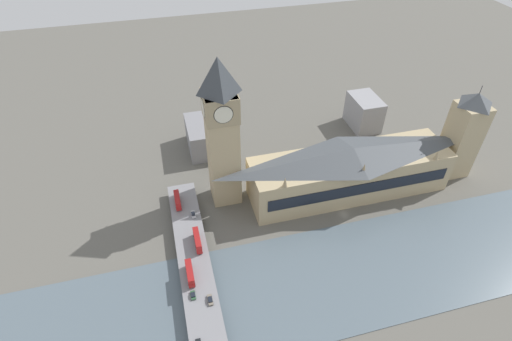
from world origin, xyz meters
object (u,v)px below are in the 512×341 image
clock_tower (222,130)px  road_bridge (201,302)px  double_decker_bus_mid (177,200)px  car_southbound_lead (193,295)px  car_southbound_mid (210,300)px  double_decker_bus_rear (190,273)px  car_northbound_mid (193,214)px  parliament_hall (350,170)px  victoria_tower (463,135)px  double_decker_bus_lead (197,240)px

clock_tower → road_bridge: (-58.95, 21.47, -36.13)m
clock_tower → road_bridge: size_ratio=0.55×
road_bridge → double_decker_bus_mid: size_ratio=12.93×
car_southbound_lead → car_southbound_mid: size_ratio=0.84×
clock_tower → road_bridge: clock_tower is taller
double_decker_bus_rear → car_northbound_mid: (33.32, -5.78, -1.82)m
parliament_hall → double_decker_bus_rear: size_ratio=8.77×
victoria_tower → car_southbound_mid: (-48.77, 139.66, -18.07)m
clock_tower → car_southbound_lead: bearing=156.9°
double_decker_bus_lead → car_southbound_lead: (-24.80, 5.49, -2.13)m
clock_tower → car_southbound_mid: size_ratio=16.03×
double_decker_bus_lead → double_decker_bus_mid: 27.49m
parliament_hall → double_decker_bus_lead: bearing=104.3°
double_decker_bus_mid → clock_tower: bearing=-78.9°
car_northbound_mid → double_decker_bus_mid: bearing=32.8°
parliament_hall → car_southbound_lead: (-45.05, 84.78, -7.75)m
road_bridge → victoria_tower: bearing=-71.6°
parliament_hall → car_northbound_mid: 79.25m
victoria_tower → car_southbound_mid: size_ratio=11.05×
road_bridge → car_southbound_lead: bearing=46.6°
parliament_hall → road_bridge: 95.37m
double_decker_bus_rear → car_southbound_mid: 14.11m
victoria_tower → car_northbound_mid: bearing=91.1°
victoria_tower → car_northbound_mid: (-2.72, 139.67, -18.00)m
car_southbound_mid → road_bridge: bearing=70.6°
clock_tower → car_southbound_mid: (-60.12, 18.15, -34.47)m
double_decker_bus_rear → clock_tower: bearing=-26.8°
double_decker_bus_lead → car_northbound_mid: (17.58, -0.46, -2.05)m
road_bridge → double_decker_bus_rear: size_ratio=11.93×
clock_tower → double_decker_bus_rear: (-47.39, 23.94, -32.59)m
double_decker_bus_rear → car_southbound_lead: 9.26m
victoria_tower → double_decker_bus_mid: victoria_tower is taller
double_decker_bus_lead → car_northbound_mid: double_decker_bus_lead is taller
road_bridge → double_decker_bus_mid: 54.41m
road_bridge → double_decker_bus_mid: (54.22, 2.71, 3.66)m
parliament_hall → car_northbound_mid: (-2.66, 78.83, -7.67)m
parliament_hall → double_decker_bus_rear: 92.13m
double_decker_bus_rear → car_northbound_mid: size_ratio=2.52×
double_decker_bus_rear → car_northbound_mid: bearing=-9.8°
double_decker_bus_mid → victoria_tower: bearing=-92.6°
parliament_hall → car_southbound_mid: 92.98m
road_bridge → car_southbound_mid: (-1.17, -3.33, 1.65)m
car_southbound_lead → parliament_hall: bearing=-62.0°
victoria_tower → car_southbound_lead: (-45.10, 145.62, -18.09)m
victoria_tower → double_decker_bus_lead: size_ratio=4.36×
clock_tower → car_northbound_mid: clock_tower is taller
parliament_hall → victoria_tower: bearing=-89.9°
road_bridge → parliament_hall: bearing=-59.9°
double_decker_bus_mid → car_southbound_mid: double_decker_bus_mid is taller
double_decker_bus_mid → double_decker_bus_lead: bearing=-168.3°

